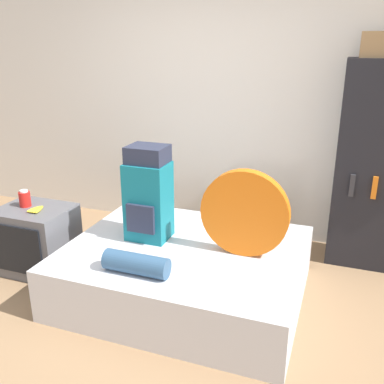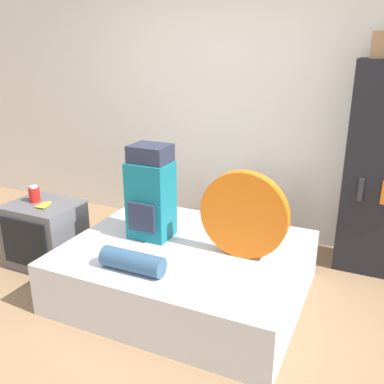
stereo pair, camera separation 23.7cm
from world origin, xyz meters
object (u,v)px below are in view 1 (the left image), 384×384
object	(u,v)px
backpack	(148,195)
canister	(25,199)
sleeping_roll	(136,264)
cardboard_box	(382,45)
bookshelf	(376,167)
tent_bag	(245,213)
television	(37,239)

from	to	relation	value
backpack	canister	distance (m)	1.11
canister	sleeping_roll	bearing A→B (deg)	-18.83
cardboard_box	backpack	bearing A→B (deg)	-147.49
backpack	bookshelf	distance (m)	1.94
tent_bag	bookshelf	world-z (taller)	bookshelf
sleeping_roll	canister	distance (m)	1.34
tent_bag	bookshelf	xyz separation A→B (m)	(0.89, 1.02, 0.16)
backpack	tent_bag	size ratio (longest dim) A/B	1.16
backpack	bookshelf	world-z (taller)	bookshelf
bookshelf	cardboard_box	bearing A→B (deg)	-178.97
television	bookshelf	bearing A→B (deg)	23.23
backpack	cardboard_box	bearing A→B (deg)	32.51
backpack	television	size ratio (longest dim) A/B	1.25
bookshelf	canister	bearing A→B (deg)	-157.88
canister	bookshelf	world-z (taller)	bookshelf
sleeping_roll	canister	world-z (taller)	canister
television	bookshelf	distance (m)	2.96
backpack	cardboard_box	distance (m)	2.16
television	canister	world-z (taller)	canister
backpack	sleeping_roll	world-z (taller)	backpack
backpack	sleeping_roll	xyz separation A→B (m)	(0.16, -0.55, -0.29)
tent_bag	television	size ratio (longest dim) A/B	1.08
sleeping_roll	television	distance (m)	1.26
bookshelf	cardboard_box	distance (m)	0.99
tent_bag	television	bearing A→B (deg)	-176.16
backpack	tent_bag	bearing A→B (deg)	-1.61
sleeping_roll	canister	bearing A→B (deg)	161.17
tent_bag	sleeping_roll	size ratio (longest dim) A/B	1.41
backpack	tent_bag	distance (m)	0.77
bookshelf	backpack	bearing A→B (deg)	-148.83
sleeping_roll	television	xyz separation A→B (m)	(-1.17, 0.41, -0.19)
backpack	sleeping_roll	distance (m)	0.64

